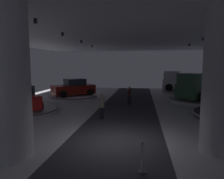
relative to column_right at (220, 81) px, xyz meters
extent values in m
cube|color=#B2B2B7|center=(-3.98, 0.59, -2.77)|extent=(24.00, 44.00, 0.05)
cube|color=#2D2D33|center=(-3.98, 0.59, -2.75)|extent=(4.40, 44.00, 0.01)
cube|color=silver|center=(-3.98, 0.59, 2.80)|extent=(24.00, 44.00, 0.10)
cylinder|color=black|center=(-7.63, 0.74, 2.57)|extent=(0.16, 0.16, 0.22)
cylinder|color=black|center=(-7.90, 4.61, 2.57)|extent=(0.16, 0.16, 0.22)
cylinder|color=black|center=(-7.90, 8.67, 2.57)|extent=(0.16, 0.16, 0.22)
cylinder|color=black|center=(-8.01, 12.85, 2.57)|extent=(0.16, 0.16, 0.22)
cylinder|color=black|center=(1.63, 8.50, 2.57)|extent=(0.16, 0.16, 0.22)
cylinder|color=black|center=(1.58, 12.80, 2.57)|extent=(0.16, 0.16, 0.22)
cylinder|color=#ADADB2|center=(0.00, 0.00, 0.00)|extent=(1.22, 1.22, 5.50)
cylinder|color=silver|center=(-7.48, -1.54, 0.00)|extent=(1.45, 1.45, 5.50)
cylinder|color=#B7B7BC|center=(2.68, 11.42, -2.56)|extent=(5.75, 5.75, 0.37)
cylinder|color=black|center=(2.68, 11.42, -2.41)|extent=(5.87, 5.87, 0.05)
cube|color=#2D5638|center=(2.68, 11.42, -1.63)|extent=(5.38, 5.06, 1.20)
cube|color=#2D5638|center=(1.40, 10.31, -0.58)|extent=(2.53, 2.55, 1.00)
cube|color=#28333D|center=(1.78, 10.65, -0.58)|extent=(1.20, 1.37, 0.75)
cylinder|color=black|center=(2.05, 9.32, -1.96)|extent=(0.82, 0.76, 0.84)
cylinder|color=black|center=(0.51, 11.10, -1.96)|extent=(0.82, 0.76, 0.84)
cylinder|color=black|center=(3.31, 13.53, -1.96)|extent=(0.82, 0.76, 0.84)
cylinder|color=#B7B7BC|center=(-11.57, 5.30, -2.63)|extent=(5.29, 5.29, 0.24)
cylinder|color=black|center=(-11.57, 5.30, -2.54)|extent=(5.40, 5.40, 0.05)
cube|color=red|center=(-11.57, 5.30, -1.90)|extent=(4.33, 4.14, 0.90)
cube|color=#2D3842|center=(-11.46, 5.20, -1.15)|extent=(2.46, 2.43, 0.70)
cylinder|color=black|center=(-11.97, 7.00, -2.17)|extent=(0.65, 0.62, 0.68)
cylinder|color=black|center=(-11.17, 3.60, -2.17)|extent=(0.65, 0.62, 0.68)
cylinder|color=black|center=(-9.84, 5.09, -2.17)|extent=(0.65, 0.62, 0.68)
sphere|color=white|center=(-13.43, 6.30, -1.79)|extent=(0.18, 0.18, 0.18)
sphere|color=white|center=(-12.77, 7.04, -1.79)|extent=(0.18, 0.18, 0.18)
cylinder|color=black|center=(2.63, 7.27, -2.13)|extent=(0.26, 0.69, 0.68)
cylinder|color=silver|center=(-9.77, 11.94, -2.60)|extent=(4.82, 4.82, 0.30)
cylinder|color=black|center=(-9.77, 11.94, -2.48)|extent=(4.91, 4.91, 0.05)
cube|color=maroon|center=(-9.77, 11.94, -1.84)|extent=(4.34, 4.12, 0.90)
cube|color=#2D3842|center=(-9.66, 12.04, -1.09)|extent=(2.46, 2.43, 0.70)
cylinder|color=black|center=(-10.19, 10.25, -2.11)|extent=(0.66, 0.61, 0.68)
cylinder|color=black|center=(-11.51, 11.75, -2.11)|extent=(0.66, 0.61, 0.68)
cylinder|color=black|center=(-8.04, 12.13, -2.11)|extent=(0.66, 0.61, 0.68)
cylinder|color=black|center=(-9.36, 13.63, -2.11)|extent=(0.66, 0.61, 0.68)
sphere|color=white|center=(-10.99, 10.21, -1.72)|extent=(0.18, 0.18, 0.18)
sphere|color=white|center=(-11.65, 10.95, -1.72)|extent=(0.18, 0.18, 0.18)
cylinder|color=#B7B7BC|center=(2.42, 17.33, -2.58)|extent=(5.56, 5.56, 0.35)
cylinder|color=black|center=(2.42, 17.33, -2.43)|extent=(5.68, 5.68, 0.05)
cube|color=silver|center=(2.42, 17.33, -1.65)|extent=(5.68, 3.57, 1.20)
cube|color=silver|center=(0.80, 17.83, -0.60)|extent=(2.18, 2.32, 1.00)
cube|color=#28333D|center=(1.28, 17.68, -0.60)|extent=(0.59, 1.69, 0.75)
cylinder|color=black|center=(0.30, 16.75, -1.98)|extent=(0.89, 0.51, 0.84)
cylinder|color=black|center=(1.00, 19.00, -1.98)|extent=(0.89, 0.51, 0.84)
cylinder|color=black|center=(3.85, 15.66, -1.98)|extent=(0.89, 0.51, 0.84)
cylinder|color=black|center=(4.54, 17.90, -1.98)|extent=(0.89, 0.51, 0.84)
cylinder|color=black|center=(-4.00, 9.26, -2.35)|extent=(0.14, 0.14, 0.80)
cylinder|color=black|center=(-3.82, 9.24, -2.35)|extent=(0.14, 0.14, 0.80)
cylinder|color=#472323|center=(-3.91, 9.25, -1.69)|extent=(0.32, 0.32, 0.62)
sphere|color=beige|center=(-3.91, 9.25, -1.27)|extent=(0.22, 0.22, 0.22)
cylinder|color=black|center=(-5.26, 4.31, -2.35)|extent=(0.14, 0.14, 0.80)
cylinder|color=black|center=(-5.38, 4.18, -2.35)|extent=(0.14, 0.14, 0.80)
cylinder|color=#6B665B|center=(-5.32, 4.25, -1.69)|extent=(0.32, 0.32, 0.62)
sphere|color=#99755B|center=(-5.32, 4.25, -1.27)|extent=(0.22, 0.22, 0.22)
cylinder|color=#333338|center=(-2.82, -1.98, -2.73)|extent=(0.28, 0.28, 0.04)
cylinder|color=#B2B2B7|center=(-2.82, -1.98, -2.27)|extent=(0.07, 0.07, 0.96)
sphere|color=#B2B2B7|center=(-2.82, -1.98, -1.79)|extent=(0.10, 0.10, 0.10)
camera|label=1|loc=(-2.86, -8.15, 0.58)|focal=33.03mm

